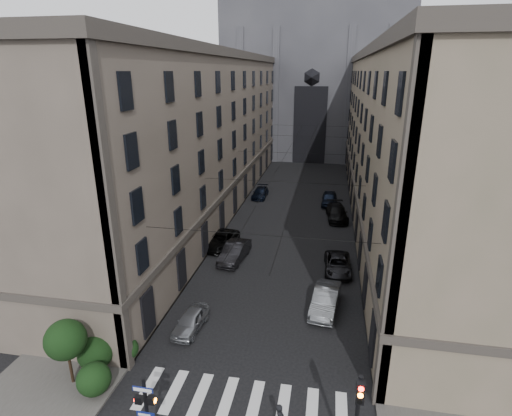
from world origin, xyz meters
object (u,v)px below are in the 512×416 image
Objects in this scene: car_left_midnear at (235,252)px; car_right_near at (325,300)px; car_left_far at (260,193)px; car_right_midnear at (338,264)px; car_left_midfar at (221,240)px; car_right_midfar at (337,213)px; pedestrian_signal_left at (146,409)px; gothic_tower at (315,65)px; car_left_near at (191,321)px; car_right_far at (329,199)px; traffic_light_right at (357,415)px.

car_right_near is (8.40, -6.67, -0.01)m from car_left_midnear.
car_left_far is 22.56m from car_right_midnear.
car_right_midfar is (11.34, 10.11, 0.09)m from car_left_midfar.
pedestrian_signal_left is 0.82× the size of car_right_midnear.
gothic_tower is at bearing 91.23° from car_right_midfar.
car_left_far is (-1.03, 19.58, -0.16)m from car_left_midnear.
gothic_tower is 11.27× the size of car_left_midfar.
gothic_tower is 15.05× the size of car_left_near.
car_right_midnear is at bearing 3.65° from car_left_midnear.
car_right_midfar is 5.44m from car_right_far.
car_right_near is 6.29m from car_right_midnear.
car_right_far is (-1.40, 37.38, -2.47)m from traffic_light_right.
gothic_tower is 11.15× the size of traffic_light_right.
traffic_light_right is 37.48m from car_right_far.
car_right_near is 1.04× the size of car_right_far.
car_left_near is at bearing -88.52° from car_left_far.
car_left_far is (-0.54, 30.26, 0.01)m from car_left_near.
car_right_far is at bearing 77.85° from car_left_near.
car_left_near is 10.69m from car_left_midnear.
car_right_near is at bearing -100.87° from car_right_midnear.
car_left_midnear is 0.90× the size of car_right_midfar.
car_right_midfar is (9.83, 23.43, 0.15)m from car_left_near.
traffic_light_right reaches higher than car_right_midnear.
car_right_near is (7.71, 13.01, -1.50)m from pedestrian_signal_left.
car_left_midnear reaches higher than car_right_near.
pedestrian_signal_left reaches higher than car_right_midfar.
car_left_midfar is (-1.52, 13.32, 0.06)m from car_left_near.
car_right_far is at bearing 97.27° from car_right_near.
car_right_far reaches higher than car_left_near.
car_right_midnear is (10.37, -20.04, 0.02)m from car_left_far.
car_right_near is at bearing 59.33° from pedestrian_signal_left.
pedestrian_signal_left is 0.78× the size of car_left_midfar.
traffic_light_right is 40.41m from car_left_far.
car_left_near is at bearing -75.55° from car_left_midfar.
car_right_midnear is (9.83, 10.22, 0.02)m from car_left_near.
gothic_tower is 66.86m from car_left_near.
pedestrian_signal_left is at bearing -87.05° from car_left_far.
car_right_midfar reaches higher than car_left_near.
car_right_far reaches higher than car_right_midfar.
car_left_midfar is at bearing 133.54° from car_left_midnear.
car_left_midfar is at bearing -144.20° from car_right_midfar.
pedestrian_signal_left is 1.04× the size of car_left_near.
car_right_near is at bearing 96.35° from traffic_light_right.
pedestrian_signal_left is 19.75m from car_left_midnear.
car_left_far is 12.41m from car_right_midfar.
traffic_light_right is 1.01× the size of car_left_midfar.
car_left_midnear reaches higher than car_right_midnear.
car_right_far is (8.40, 18.12, -0.01)m from car_left_midnear.
car_right_near is 24.79m from car_right_far.
gothic_tower reaches higher than car_right_near.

